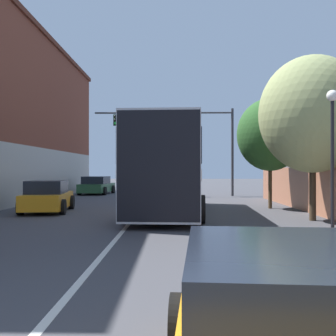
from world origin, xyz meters
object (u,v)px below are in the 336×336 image
at_px(bus, 168,165).
at_px(parked_car_left_near, 97,186).
at_px(street_lamp, 332,147).
at_px(street_tree_near, 313,114).
at_px(parked_car_left_far, 48,197).
at_px(street_tree_far, 270,135).
at_px(traffic_signal_gantry, 185,130).

relative_size(bus, parked_car_left_near, 2.38).
distance_m(parked_car_left_near, street_lamp, 21.51).
bearing_deg(street_tree_near, parked_car_left_far, 165.51).
xyz_separation_m(street_lamp, street_tree_near, (0.50, 3.08, 1.39)).
height_order(street_lamp, street_tree_near, street_tree_near).
xyz_separation_m(parked_car_left_far, street_lamp, (10.29, -5.86, 1.88)).
bearing_deg(street_tree_near, parked_car_left_near, 125.66).
relative_size(street_tree_near, street_tree_far, 1.14).
bearing_deg(parked_car_left_far, street_tree_near, -110.68).
height_order(parked_car_left_far, street_lamp, street_lamp).
distance_m(parked_car_left_far, traffic_signal_gantry, 13.17).
xyz_separation_m(bus, traffic_signal_gantry, (0.97, 11.20, 2.64)).
bearing_deg(traffic_signal_gantry, bus, -94.95).
relative_size(traffic_signal_gantry, street_tree_near, 1.63).
relative_size(parked_car_left_far, street_lamp, 0.95).
relative_size(bus, street_lamp, 2.46).
relative_size(street_lamp, street_tree_near, 0.69).
xyz_separation_m(bus, street_tree_near, (5.38, -2.36, 1.83)).
distance_m(bus, street_lamp, 7.33).
xyz_separation_m(parked_car_left_near, street_tree_near, (11.14, -15.52, 3.28)).
relative_size(parked_car_left_far, street_tree_near, 0.66).
distance_m(bus, street_tree_near, 6.16).
height_order(street_lamp, street_tree_far, street_tree_far).
relative_size(street_lamp, street_tree_far, 0.79).
relative_size(parked_car_left_far, street_tree_far, 0.75).
distance_m(street_tree_near, street_tree_far, 4.56).
bearing_deg(parked_car_left_far, street_lamp, -125.88).
xyz_separation_m(parked_car_left_near, parked_car_left_far, (0.35, -12.73, 0.01)).
bearing_deg(traffic_signal_gantry, parked_car_left_near, 163.79).
xyz_separation_m(traffic_signal_gantry, street_lamp, (3.92, -16.64, -2.20)).
bearing_deg(street_lamp, bus, 131.92).
distance_m(traffic_signal_gantry, street_lamp, 17.24).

